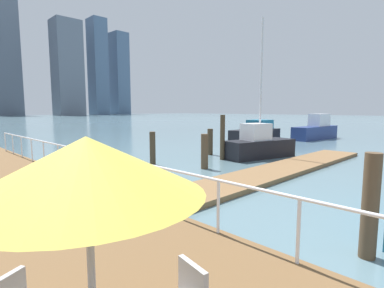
{
  "coord_description": "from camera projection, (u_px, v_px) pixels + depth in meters",
  "views": [
    {
      "loc": [
        -7.41,
        1.42,
        2.8
      ],
      "look_at": [
        1.04,
        9.94,
        1.4
      ],
      "focal_mm": 27.5,
      "sensor_mm": 36.0,
      "label": 1
    }
  ],
  "objects": [
    {
      "name": "ground_plane",
      "position": [
        69.0,
        154.0,
        18.61
      ],
      "size": [
        300.0,
        300.0,
        0.0
      ],
      "primitive_type": "plane",
      "color": "slate"
    },
    {
      "name": "floating_dock",
      "position": [
        277.0,
        171.0,
        13.11
      ],
      "size": [
        15.74,
        2.0,
        0.18
      ],
      "primitive_type": "cube",
      "color": "olive",
      "rests_on": "ground_plane"
    },
    {
      "name": "boardwalk_railing",
      "position": [
        127.0,
        168.0,
        7.97
      ],
      "size": [
        0.06,
        26.08,
        1.08
      ],
      "color": "white",
      "rests_on": "boardwalk"
    },
    {
      "name": "dock_piling_0",
      "position": [
        153.0,
        148.0,
        14.93
      ],
      "size": [
        0.3,
        0.3,
        1.69
      ],
      "primitive_type": "cylinder",
      "color": "#473826",
      "rests_on": "ground_plane"
    },
    {
      "name": "dock_piling_1",
      "position": [
        205.0,
        151.0,
        13.92
      ],
      "size": [
        0.34,
        0.34,
        1.67
      ],
      "primitive_type": "cylinder",
      "color": "brown",
      "rests_on": "ground_plane"
    },
    {
      "name": "dock_piling_2",
      "position": [
        210.0,
        142.0,
        18.27
      ],
      "size": [
        0.34,
        0.34,
        1.62
      ],
      "primitive_type": "cylinder",
      "color": "#473826",
      "rests_on": "ground_plane"
    },
    {
      "name": "dock_piling_3",
      "position": [
        222.0,
        137.0,
        16.42
      ],
      "size": [
        0.27,
        0.27,
        2.52
      ],
      "primitive_type": "cylinder",
      "color": "#473826",
      "rests_on": "ground_plane"
    },
    {
      "name": "dock_piling_4",
      "position": [
        370.0,
        206.0,
        5.49
      ],
      "size": [
        0.3,
        0.3,
        2.02
      ],
      "primitive_type": "cylinder",
      "color": "brown",
      "rests_on": "ground_plane"
    },
    {
      "name": "moored_boat_0",
      "position": [
        259.0,
        145.0,
        17.18
      ],
      "size": [
        4.67,
        2.51,
        7.94
      ],
      "color": "black",
      "rests_on": "ground_plane"
    },
    {
      "name": "moored_boat_2",
      "position": [
        316.0,
        130.0,
        28.07
      ],
      "size": [
        6.26,
        1.92,
        2.4
      ],
      "color": "navy",
      "rests_on": "ground_plane"
    },
    {
      "name": "moored_boat_4",
      "position": [
        256.0,
        134.0,
        24.42
      ],
      "size": [
        5.12,
        2.23,
        1.95
      ],
      "color": "black",
      "rests_on": "ground_plane"
    },
    {
      "name": "patio_umbrella",
      "position": [
        87.0,
        167.0,
        2.21
      ],
      "size": [
        1.8,
        1.8,
        2.21
      ],
      "color": "#B2B2B7",
      "rests_on": "boardwalk"
    },
    {
      "name": "skyline_tower_4",
      "position": [
        4.0,
        48.0,
        140.27
      ],
      "size": [
        12.04,
        11.85,
        64.15
      ],
      "primitive_type": "cube",
      "rotation": [
        0.0,
        0.0,
        0.04
      ],
      "color": "slate",
      "rests_on": "ground_plane"
    },
    {
      "name": "skyline_tower_5",
      "position": [
        67.0,
        69.0,
        142.13
      ],
      "size": [
        12.3,
        11.35,
        45.12
      ],
      "primitive_type": "cube",
      "rotation": [
        0.0,
        0.0,
        -0.01
      ],
      "color": "slate",
      "rests_on": "ground_plane"
    },
    {
      "name": "skyline_tower_6",
      "position": [
        98.0,
        68.0,
        156.8
      ],
      "size": [
        7.68,
        9.81,
        50.26
      ],
      "primitive_type": "cube",
      "rotation": [
        0.0,
        0.0,
        -0.01
      ],
      "color": "slate",
      "rests_on": "ground_plane"
    },
    {
      "name": "skyline_tower_7",
      "position": [
        118.0,
        74.0,
        171.42
      ],
      "size": [
        8.66,
        12.44,
        46.43
      ],
      "primitive_type": "cube",
      "rotation": [
        0.0,
        0.0,
        0.03
      ],
      "color": "slate",
      "rests_on": "ground_plane"
    }
  ]
}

